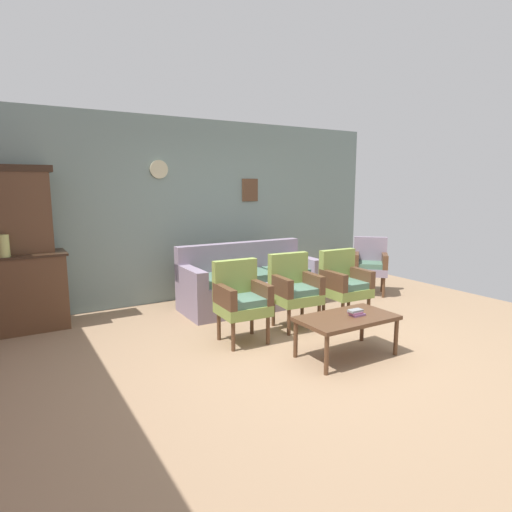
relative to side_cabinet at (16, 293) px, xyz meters
name	(u,v)px	position (x,y,z in m)	size (l,w,h in m)	color
ground_plane	(299,351)	(2.51, -2.25, -0.47)	(7.68, 7.68, 0.00)	#997A5B
wall_back_with_decor	(198,210)	(2.52, 0.38, 0.89)	(6.40, 0.09, 2.70)	gray
side_cabinet	(16,293)	(0.00, 0.00, 0.00)	(1.16, 0.55, 0.93)	brown
cabinet_upper_hutch	(8,209)	(0.00, 0.08, 0.98)	(0.99, 0.38, 1.03)	brown
vase_on_cabinet	(3,246)	(-0.08, -0.18, 0.59)	(0.13, 0.13, 0.25)	tan
floral_couch	(249,284)	(2.91, -0.51, -0.14)	(1.98, 0.82, 0.90)	gray
armchair_near_couch_end	(241,297)	(2.13, -1.67, 0.03)	(0.54, 0.51, 0.90)	#849947
armchair_by_doorway	(294,287)	(2.92, -1.58, 0.03)	(0.56, 0.53, 0.90)	#849947
armchair_row_middle	(344,282)	(3.65, -1.67, 0.03)	(0.54, 0.51, 0.90)	#849947
wingback_chair_by_fireplace	(370,263)	(4.95, -0.85, 0.03)	(0.71, 0.71, 0.90)	gray
coffee_table	(347,321)	(2.84, -2.61, -0.09)	(1.00, 0.56, 0.42)	brown
book_stack_on_table	(356,313)	(2.93, -2.64, -0.01)	(0.17, 0.10, 0.06)	#895A8D
floor_vase_by_wall	(355,266)	(5.36, -0.10, -0.19)	(0.23, 0.23, 0.55)	brown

